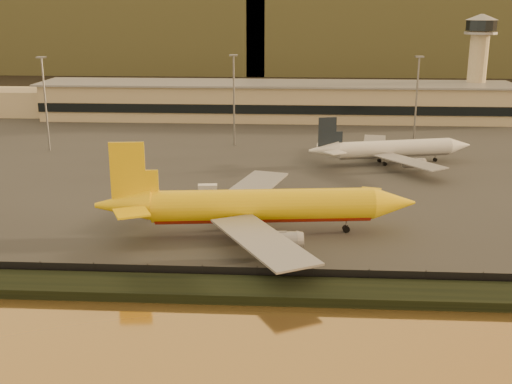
# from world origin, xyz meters

# --- Properties ---
(ground) EXTENTS (900.00, 900.00, 0.00)m
(ground) POSITION_xyz_m (0.00, 0.00, 0.00)
(ground) COLOR black
(ground) RESTS_ON ground
(embankment) EXTENTS (320.00, 7.00, 1.40)m
(embankment) POSITION_xyz_m (0.00, -17.00, 0.70)
(embankment) COLOR black
(embankment) RESTS_ON ground
(tarmac) EXTENTS (320.00, 220.00, 0.20)m
(tarmac) POSITION_xyz_m (0.00, 95.00, 0.10)
(tarmac) COLOR #2D2D2D
(tarmac) RESTS_ON ground
(perimeter_fence) EXTENTS (300.00, 0.05, 2.20)m
(perimeter_fence) POSITION_xyz_m (0.00, -13.00, 1.30)
(perimeter_fence) COLOR black
(perimeter_fence) RESTS_ON tarmac
(terminal_building) EXTENTS (202.00, 25.00, 12.60)m
(terminal_building) POSITION_xyz_m (-14.52, 125.55, 6.25)
(terminal_building) COLOR tan
(terminal_building) RESTS_ON tarmac
(control_tower) EXTENTS (11.20, 11.20, 35.50)m
(control_tower) POSITION_xyz_m (70.00, 131.00, 21.66)
(control_tower) COLOR tan
(control_tower) RESTS_ON tarmac
(apron_light_masts) EXTENTS (152.20, 12.20, 25.40)m
(apron_light_masts) POSITION_xyz_m (15.00, 75.00, 15.70)
(apron_light_masts) COLOR slate
(apron_light_masts) RESTS_ON tarmac
(distant_hills) EXTENTS (470.00, 160.00, 70.00)m
(distant_hills) POSITION_xyz_m (-20.74, 340.00, 31.39)
(distant_hills) COLOR brown
(distant_hills) RESTS_ON ground
(dhl_cargo_jet) EXTENTS (55.70, 54.21, 16.63)m
(dhl_cargo_jet) POSITION_xyz_m (0.83, 7.18, 5.17)
(dhl_cargo_jet) COLOR yellow
(dhl_cargo_jet) RESTS_ON tarmac
(white_narrowbody_jet) EXTENTS (42.41, 40.58, 12.33)m
(white_narrowbody_jet) POSITION_xyz_m (31.41, 60.72, 3.88)
(white_narrowbody_jet) COLOR white
(white_narrowbody_jet) RESTS_ON tarmac
(gse_vehicle_yellow) EXTENTS (4.35, 2.78, 1.81)m
(gse_vehicle_yellow) POSITION_xyz_m (23.17, 31.04, 1.10)
(gse_vehicle_yellow) COLOR yellow
(gse_vehicle_yellow) RESTS_ON tarmac
(gse_vehicle_white) EXTENTS (4.25, 2.32, 1.83)m
(gse_vehicle_white) POSITION_xyz_m (-11.22, 31.88, 1.11)
(gse_vehicle_white) COLOR white
(gse_vehicle_white) RESTS_ON tarmac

